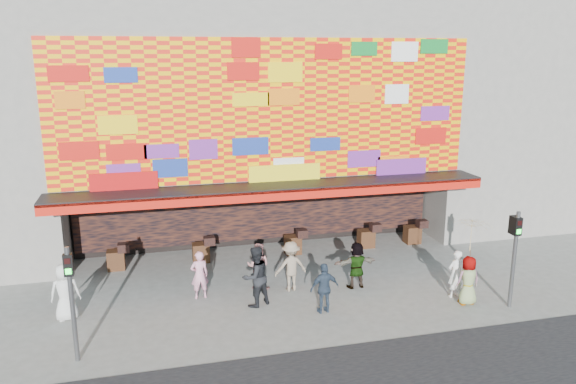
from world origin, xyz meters
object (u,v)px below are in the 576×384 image
at_px(signal_left, 71,292).
at_px(ped_i, 258,266).
at_px(ped_h, 456,274).
at_px(parasol, 472,235).
at_px(ped_a, 65,292).
at_px(signal_right, 515,249).
at_px(ped_g, 468,280).
at_px(ped_f, 356,265).
at_px(ped_d, 291,266).
at_px(ped_b, 199,275).
at_px(ped_c, 255,276).
at_px(ped_e, 324,288).

height_order(signal_left, ped_i, signal_left).
bearing_deg(ped_h, parasol, 88.36).
bearing_deg(ped_a, ped_h, 168.76).
bearing_deg(signal_right, ped_g, 157.03).
bearing_deg(ped_i, ped_g, -179.37).
relative_size(signal_left, signal_right, 1.00).
bearing_deg(ped_f, ped_d, -10.48).
distance_m(ped_b, ped_h, 8.02).
xyz_separation_m(ped_b, ped_h, (7.79, -1.89, -0.00)).
distance_m(ped_a, ped_g, 11.91).
xyz_separation_m(ped_a, ped_h, (11.66, -1.35, -0.08)).
bearing_deg(parasol, ped_d, 154.81).
bearing_deg(ped_c, ped_h, 144.25).
relative_size(ped_c, ped_f, 1.21).
bearing_deg(ped_f, ped_c, 6.54).
bearing_deg(ped_i, parasol, -179.37).
xyz_separation_m(ped_e, ped_i, (-1.56, 2.16, 0.01)).
relative_size(signal_left, ped_e, 1.95).
bearing_deg(signal_left, ped_h, 5.46).
relative_size(ped_a, ped_e, 1.10).
xyz_separation_m(ped_b, ped_d, (2.91, -0.13, 0.05)).
distance_m(signal_right, parasol, 1.31).
bearing_deg(ped_g, ped_b, -16.65).
height_order(signal_right, ped_g, signal_right).
relative_size(ped_f, parasol, 0.79).
distance_m(signal_left, ped_i, 6.25).
bearing_deg(ped_c, ped_a, -31.75).
distance_m(ped_c, ped_h, 6.28).
bearing_deg(ped_i, ped_f, -167.20).
height_order(ped_c, ped_g, ped_c).
bearing_deg(ped_g, ped_h, -80.46).
relative_size(ped_e, ped_f, 0.99).
height_order(signal_left, ped_g, signal_left).
relative_size(ped_f, ped_i, 0.99).
height_order(ped_c, ped_d, ped_c).
bearing_deg(signal_left, signal_right, 0.00).
bearing_deg(signal_left, ped_f, 16.68).
distance_m(signal_right, ped_d, 6.83).
bearing_deg(ped_h, ped_b, -24.11).
height_order(signal_right, ped_f, signal_right).
xyz_separation_m(signal_left, signal_right, (12.40, 0.00, 0.00)).
distance_m(ped_b, parasol, 8.38).
relative_size(signal_right, parasol, 1.52).
bearing_deg(signal_right, signal_left, 180.00).
relative_size(ped_c, ped_i, 1.20).
xyz_separation_m(ped_c, ped_f, (3.46, 0.53, -0.17)).
distance_m(signal_right, ped_g, 1.67).
bearing_deg(ped_i, ped_h, -174.92).
distance_m(signal_left, ped_a, 2.67).
bearing_deg(ped_d, ped_g, 149.61).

